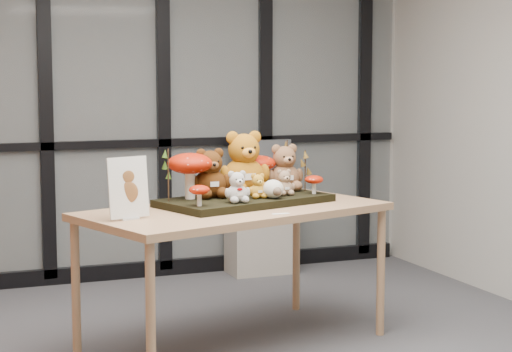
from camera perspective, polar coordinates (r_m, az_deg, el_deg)
name	(u,v)px	position (r m, az deg, el deg)	size (l,w,h in m)	color
room_shell	(209,58)	(4.72, -2.90, 7.29)	(5.00, 5.00, 5.00)	#B3B1A9
glass_partition	(106,96)	(7.11, -9.23, 4.88)	(4.90, 0.06, 2.78)	#2D383F
display_table	(234,219)	(5.38, -1.35, -2.64)	(1.94, 1.37, 0.82)	tan
diorama_tray	(245,201)	(5.50, -0.68, -1.52)	(1.01, 0.50, 0.04)	black
bear_pooh_yellow	(244,159)	(5.61, -0.76, 1.03)	(0.32, 0.29, 0.42)	#AE6711
bear_brown_medium	(210,170)	(5.47, -2.85, 0.34)	(0.24, 0.22, 0.32)	#48240A
bear_tan_back	(284,165)	(5.78, 1.75, 0.68)	(0.24, 0.22, 0.32)	brown
bear_small_yellow	(258,184)	(5.44, 0.10, -0.53)	(0.12, 0.11, 0.16)	gold
bear_white_bow	(237,185)	(5.26, -1.18, -0.56)	(0.15, 0.14, 0.20)	beige
bear_beige_small	(284,181)	(5.56, 1.75, -0.31)	(0.13, 0.12, 0.17)	#9A785A
plush_cream_hedgehog	(273,188)	(5.43, 1.07, -0.74)	(0.09, 0.08, 0.12)	white
mushroom_back_left	(190,174)	(5.41, -4.08, 0.15)	(0.27, 0.27, 0.30)	#A11805
mushroom_back_right	(258,171)	(5.77, 0.15, 0.30)	(0.22, 0.22, 0.24)	#A11805
mushroom_front_left	(199,194)	(5.14, -3.51, -1.14)	(0.12, 0.12, 0.13)	#A11805
mushroom_front_right	(314,184)	(5.64, 3.59, -0.47)	(0.11, 0.11, 0.12)	#A11805
sprig_green_far_left	(168,175)	(5.32, -5.42, 0.06)	(0.05, 0.05, 0.30)	#1F3D0D
sprig_green_mid_left	(188,178)	(5.47, -4.19, -0.13)	(0.05, 0.05, 0.23)	#1F3D0D
sprig_dry_far_right	(287,165)	(5.83, 1.93, 0.70)	(0.05, 0.05, 0.31)	brown
sprig_dry_mid_right	(305,171)	(5.76, 3.05, 0.34)	(0.05, 0.05, 0.26)	brown
sprig_green_centre	(214,179)	(5.59, -2.63, -0.20)	(0.05, 0.05, 0.19)	#1F3D0D
sign_holder	(128,190)	(4.98, -7.86, -0.86)	(0.24, 0.10, 0.34)	silver
label_card	(281,214)	(5.14, 1.53, -2.34)	(0.10, 0.03, 0.00)	white
cabinet	(262,229)	(7.38, 0.35, -3.28)	(0.53, 0.31, 0.71)	#A29B90
monitor	(261,162)	(7.32, 0.30, 0.84)	(0.50, 0.05, 0.35)	#505358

